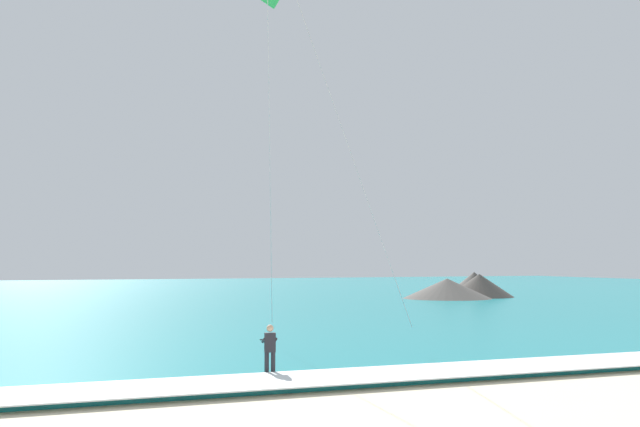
% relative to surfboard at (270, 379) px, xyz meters
% --- Properties ---
extents(sea, '(200.00, 120.00, 0.20)m').
position_rel_surfboard_xyz_m(sea, '(-1.64, 57.45, 0.07)').
color(sea, teal).
rests_on(sea, ground).
extents(surf_foam, '(200.00, 2.94, 0.04)m').
position_rel_surfboard_xyz_m(surf_foam, '(-1.64, -1.55, 0.19)').
color(surf_foam, white).
rests_on(surf_foam, sea).
extents(surfboard, '(0.67, 1.45, 0.09)m').
position_rel_surfboard_xyz_m(surfboard, '(0.00, 0.00, 0.00)').
color(surfboard, yellow).
rests_on(surfboard, ground).
extents(kitesurfer, '(0.58, 0.58, 1.69)m').
position_rel_surfboard_xyz_m(kitesurfer, '(0.00, 0.02, 0.91)').
color(kitesurfer, '#232328').
rests_on(kitesurfer, ground).
extents(headland_right, '(12.24, 9.87, 2.56)m').
position_rel_surfboard_xyz_m(headland_right, '(31.02, 38.73, 1.11)').
color(headland_right, '#56514C').
rests_on(headland_right, ground).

